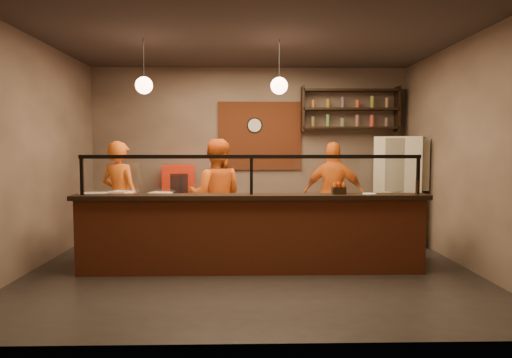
{
  "coord_description": "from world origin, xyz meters",
  "views": [
    {
      "loc": [
        -0.08,
        -6.3,
        1.68
      ],
      "look_at": [
        0.08,
        0.3,
        1.22
      ],
      "focal_mm": 32.0,
      "sensor_mm": 36.0,
      "label": 1
    }
  ],
  "objects_px": {
    "cook_left": "(120,198)",
    "pepper_mill": "(417,187)",
    "cook_right": "(334,194)",
    "pizza_dough": "(278,201)",
    "fridge": "(399,190)",
    "cook_mid": "(216,196)",
    "wall_clock": "(255,125)",
    "red_cooler": "(179,201)",
    "condiment_caddy": "(339,190)"
  },
  "relations": [
    {
      "from": "cook_left",
      "to": "pepper_mill",
      "type": "height_order",
      "value": "cook_left"
    },
    {
      "from": "cook_right",
      "to": "pizza_dough",
      "type": "relative_size",
      "value": 3.64
    },
    {
      "from": "cook_right",
      "to": "fridge",
      "type": "xyz_separation_m",
      "value": [
        1.17,
        0.15,
        0.04
      ]
    },
    {
      "from": "cook_mid",
      "to": "wall_clock",
      "type": "bearing_deg",
      "value": -112.22
    },
    {
      "from": "cook_right",
      "to": "fridge",
      "type": "distance_m",
      "value": 1.19
    },
    {
      "from": "red_cooler",
      "to": "cook_mid",
      "type": "bearing_deg",
      "value": -64.94
    },
    {
      "from": "wall_clock",
      "to": "cook_mid",
      "type": "relative_size",
      "value": 0.17
    },
    {
      "from": "pizza_dough",
      "to": "fridge",
      "type": "bearing_deg",
      "value": 30.71
    },
    {
      "from": "fridge",
      "to": "pizza_dough",
      "type": "distance_m",
      "value": 2.56
    },
    {
      "from": "pizza_dough",
      "to": "pepper_mill",
      "type": "xyz_separation_m",
      "value": [
        1.8,
        -0.55,
        0.25
      ]
    },
    {
      "from": "cook_left",
      "to": "condiment_caddy",
      "type": "distance_m",
      "value": 3.42
    },
    {
      "from": "wall_clock",
      "to": "cook_right",
      "type": "bearing_deg",
      "value": -39.02
    },
    {
      "from": "fridge",
      "to": "condiment_caddy",
      "type": "relative_size",
      "value": 10.62
    },
    {
      "from": "wall_clock",
      "to": "pizza_dough",
      "type": "relative_size",
      "value": 0.62
    },
    {
      "from": "fridge",
      "to": "cook_mid",
      "type": "bearing_deg",
      "value": -144.24
    },
    {
      "from": "wall_clock",
      "to": "condiment_caddy",
      "type": "bearing_deg",
      "value": -68.68
    },
    {
      "from": "pizza_dough",
      "to": "condiment_caddy",
      "type": "height_order",
      "value": "condiment_caddy"
    },
    {
      "from": "fridge",
      "to": "pizza_dough",
      "type": "bearing_deg",
      "value": -124.47
    },
    {
      "from": "red_cooler",
      "to": "pepper_mill",
      "type": "height_order",
      "value": "red_cooler"
    },
    {
      "from": "wall_clock",
      "to": "red_cooler",
      "type": "xyz_separation_m",
      "value": [
        -1.41,
        -0.31,
        -1.42
      ]
    },
    {
      "from": "pizza_dough",
      "to": "condiment_caddy",
      "type": "distance_m",
      "value": 0.94
    },
    {
      "from": "red_cooler",
      "to": "pepper_mill",
      "type": "xyz_separation_m",
      "value": [
        3.51,
        -2.48,
        0.47
      ]
    },
    {
      "from": "cook_mid",
      "to": "cook_right",
      "type": "height_order",
      "value": "cook_mid"
    },
    {
      "from": "cook_left",
      "to": "condiment_caddy",
      "type": "bearing_deg",
      "value": -174.55
    },
    {
      "from": "cook_mid",
      "to": "cook_right",
      "type": "distance_m",
      "value": 2.03
    },
    {
      "from": "cook_left",
      "to": "fridge",
      "type": "bearing_deg",
      "value": -146.83
    },
    {
      "from": "cook_mid",
      "to": "red_cooler",
      "type": "xyz_separation_m",
      "value": [
        -0.76,
        1.22,
        -0.23
      ]
    },
    {
      "from": "red_cooler",
      "to": "condiment_caddy",
      "type": "height_order",
      "value": "red_cooler"
    },
    {
      "from": "cook_right",
      "to": "pepper_mill",
      "type": "relative_size",
      "value": 9.46
    },
    {
      "from": "fridge",
      "to": "pepper_mill",
      "type": "height_order",
      "value": "fridge"
    },
    {
      "from": "cook_mid",
      "to": "pizza_dough",
      "type": "distance_m",
      "value": 1.18
    },
    {
      "from": "red_cooler",
      "to": "pizza_dough",
      "type": "height_order",
      "value": "red_cooler"
    },
    {
      "from": "wall_clock",
      "to": "fridge",
      "type": "distance_m",
      "value": 2.91
    },
    {
      "from": "red_cooler",
      "to": "cook_left",
      "type": "bearing_deg",
      "value": -126.65
    },
    {
      "from": "cook_left",
      "to": "red_cooler",
      "type": "distance_m",
      "value": 1.5
    },
    {
      "from": "cook_left",
      "to": "pepper_mill",
      "type": "distance_m",
      "value": 4.42
    },
    {
      "from": "condiment_caddy",
      "to": "cook_mid",
      "type": "bearing_deg",
      "value": 145.05
    },
    {
      "from": "condiment_caddy",
      "to": "cook_right",
      "type": "bearing_deg",
      "value": 81.12
    },
    {
      "from": "cook_mid",
      "to": "condiment_caddy",
      "type": "distance_m",
      "value": 2.11
    },
    {
      "from": "cook_right",
      "to": "red_cooler",
      "type": "distance_m",
      "value": 2.85
    },
    {
      "from": "cook_mid",
      "to": "condiment_caddy",
      "type": "xyz_separation_m",
      "value": [
        1.72,
        -1.2,
        0.2
      ]
    },
    {
      "from": "fridge",
      "to": "pepper_mill",
      "type": "bearing_deg",
      "value": -77.29
    },
    {
      "from": "red_cooler",
      "to": "cook_right",
      "type": "bearing_deg",
      "value": -22.48
    },
    {
      "from": "cook_left",
      "to": "cook_right",
      "type": "relative_size",
      "value": 1.0
    },
    {
      "from": "cook_mid",
      "to": "pepper_mill",
      "type": "distance_m",
      "value": 3.04
    },
    {
      "from": "red_cooler",
      "to": "wall_clock",
      "type": "bearing_deg",
      "value": 5.46
    },
    {
      "from": "cook_mid",
      "to": "cook_right",
      "type": "bearing_deg",
      "value": -166.12
    },
    {
      "from": "fridge",
      "to": "pizza_dough",
      "type": "height_order",
      "value": "fridge"
    },
    {
      "from": "cook_mid",
      "to": "pepper_mill",
      "type": "relative_size",
      "value": 9.68
    },
    {
      "from": "wall_clock",
      "to": "fridge",
      "type": "bearing_deg",
      "value": -20.24
    }
  ]
}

